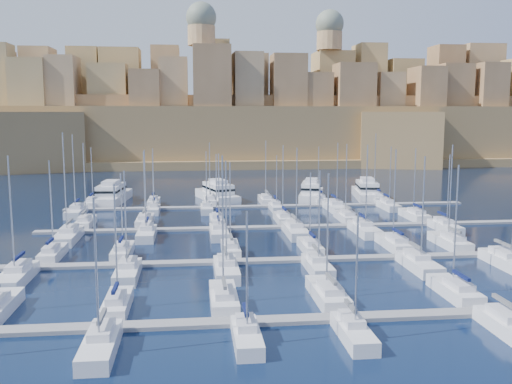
{
  "coord_description": "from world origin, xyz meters",
  "views": [
    {
      "loc": [
        -15.69,
        -85.29,
        19.75
      ],
      "look_at": [
        -5.6,
        6.0,
        6.92
      ],
      "focal_mm": 40.0,
      "sensor_mm": 36.0,
      "label": 1
    }
  ],
  "objects": [
    {
      "name": "sailboat_35",
      "position": [
        26.29,
        4.67,
        0.73
      ],
      "size": [
        2.67,
        8.89,
        13.21
      ],
      "color": "silver",
      "rests_on": "ground"
    },
    {
      "name": "ground",
      "position": [
        0.0,
        0.0,
        0.0
      ],
      "size": [
        600.0,
        600.0,
        0.0
      ],
      "primitive_type": "plane",
      "color": "black",
      "rests_on": "ground"
    },
    {
      "name": "sailboat_2",
      "position": [
        -12.78,
        -28.54,
        0.76
      ],
      "size": [
        2.74,
        9.14,
        15.75
      ],
      "color": "silver",
      "rests_on": "ground"
    },
    {
      "name": "sailboat_31",
      "position": [
        -23.21,
        4.54,
        0.75
      ],
      "size": [
        2.74,
        9.15,
        14.33
      ],
      "color": "silver",
      "rests_on": "ground"
    },
    {
      "name": "sailboat_37",
      "position": [
        -24.23,
        36.91,
        0.72
      ],
      "size": [
        2.41,
        8.03,
        12.51
      ],
      "color": "silver",
      "rests_on": "ground"
    },
    {
      "name": "sailboat_24",
      "position": [
        -34.54,
        15.15,
        0.75
      ],
      "size": [
        2.55,
        8.51,
        14.84
      ],
      "color": "silver",
      "rests_on": "ground"
    },
    {
      "name": "sailboat_43",
      "position": [
        -23.58,
        27.47,
        0.72
      ],
      "size": [
        2.18,
        7.26,
        12.09
      ],
      "color": "silver",
      "rests_on": "ground"
    },
    {
      "name": "sailboat_29",
      "position": [
        25.3,
        15.62,
        0.74
      ],
      "size": [
        2.84,
        9.47,
        13.52
      ],
      "color": "silver",
      "rests_on": "ground"
    },
    {
      "name": "sailboat_9",
      "position": [
        -1.96,
        -38.82,
        0.71
      ],
      "size": [
        2.36,
        7.86,
        11.83
      ],
      "color": "silver",
      "rests_on": "ground"
    },
    {
      "name": "sailboat_4",
      "position": [
        12.19,
        -28.63,
        0.75
      ],
      "size": [
        2.69,
        8.97,
        14.56
      ],
      "color": "silver",
      "rests_on": "ground"
    },
    {
      "name": "sailboat_45",
      "position": [
        0.86,
        27.38,
        0.71
      ],
      "size": [
        2.23,
        7.43,
        11.59
      ],
      "color": "silver",
      "rests_on": "ground"
    },
    {
      "name": "sailboat_1",
      "position": [
        -23.5,
        -29.03,
        0.73
      ],
      "size": [
        2.44,
        8.14,
        13.14
      ],
      "color": "silver",
      "rests_on": "ground"
    },
    {
      "name": "pontoon_near",
      "position": [
        0.0,
        -34.0,
        0.2
      ],
      "size": [
        84.0,
        2.0,
        0.4
      ],
      "primitive_type": "cube",
      "color": "slate",
      "rests_on": "ground"
    },
    {
      "name": "sailboat_21",
      "position": [
        -0.4,
        -17.2,
        0.73
      ],
      "size": [
        2.59,
        8.62,
        13.07
      ],
      "color": "silver",
      "rests_on": "ground"
    },
    {
      "name": "sailboat_33",
      "position": [
        0.62,
        4.0,
        0.76
      ],
      "size": [
        3.08,
        10.25,
        14.56
      ],
      "color": "silver",
      "rests_on": "ground"
    },
    {
      "name": "sailboat_20",
      "position": [
        -11.88,
        -17.62,
        0.75
      ],
      "size": [
        2.85,
        9.48,
        14.4
      ],
      "color": "silver",
      "rests_on": "ground"
    },
    {
      "name": "sailboat_42",
      "position": [
        -38.34,
        26.31,
        0.76
      ],
      "size": [
        2.88,
        9.61,
        15.95
      ],
      "color": "silver",
      "rests_on": "ground"
    },
    {
      "name": "motor_yacht_a",
      "position": [
        -33.72,
        42.1,
        1.73
      ],
      "size": [
        7.04,
        18.33,
        5.25
      ],
      "color": "silver",
      "rests_on": "ground"
    },
    {
      "name": "sailboat_18",
      "position": [
        -36.52,
        -17.76,
        0.76
      ],
      "size": [
        2.93,
        9.76,
        15.23
      ],
      "color": "silver",
      "rests_on": "ground"
    },
    {
      "name": "pontoon_mid_near",
      "position": [
        0.0,
        -12.0,
        0.2
      ],
      "size": [
        84.0,
        2.0,
        0.4
      ],
      "primitive_type": "cube",
      "color": "slate",
      "rests_on": "ground"
    },
    {
      "name": "sailboat_15",
      "position": [
        0.8,
        -7.01,
        0.72
      ],
      "size": [
        2.46,
        8.2,
        11.65
      ],
      "color": "silver",
      "rests_on": "ground"
    },
    {
      "name": "sailboat_40",
      "position": [
        11.82,
        37.24,
        0.73
      ],
      "size": [
        2.61,
        8.7,
        12.62
      ],
      "color": "silver",
      "rests_on": "ground"
    },
    {
      "name": "sailboat_12",
      "position": [
        -34.94,
        -7.02,
        0.74
      ],
      "size": [
        2.45,
        8.17,
        13.71
      ],
      "color": "silver",
      "rests_on": "ground"
    },
    {
      "name": "sailboat_14",
      "position": [
        -10.64,
        -7.1,
        0.73
      ],
      "size": [
        2.4,
        8.02,
        13.26
      ],
      "color": "silver",
      "rests_on": "ground"
    },
    {
      "name": "fortified_city",
      "position": [
        -0.19,
        155.26,
        14.74
      ],
      "size": [
        460.0,
        108.95,
        59.52
      ],
      "color": "brown",
      "rests_on": "ground"
    },
    {
      "name": "sailboat_39",
      "position": [
        0.07,
        37.33,
        0.74
      ],
      "size": [
        2.67,
        8.89,
        14.01
      ],
      "color": "silver",
      "rests_on": "ground"
    },
    {
      "name": "sailboat_17",
      "position": [
        22.05,
        -6.25,
        0.76
      ],
      "size": [
        2.92,
        9.74,
        15.4
      ],
      "color": "silver",
      "rests_on": "ground"
    },
    {
      "name": "sailboat_38",
      "position": [
        -12.17,
        37.37,
        0.74
      ],
      "size": [
        2.69,
        8.96,
        13.68
      ],
      "color": "silver",
      "rests_on": "ground"
    },
    {
      "name": "sailboat_47",
      "position": [
        24.17,
        26.82,
        0.73
      ],
      "size": [
        2.57,
        8.57,
        13.25
      ],
      "color": "silver",
      "rests_on": "ground"
    },
    {
      "name": "motor_yacht_c",
      "position": [
        10.96,
        41.01,
        1.73
      ],
      "size": [
        8.58,
        16.29,
        5.25
      ],
      "color": "silver",
      "rests_on": "ground"
    },
    {
      "name": "sailboat_3",
      "position": [
        -1.74,
        -28.28,
        0.75
      ],
      "size": [
        2.9,
        9.67,
        13.8
      ],
      "color": "silver",
      "rests_on": "ground"
    },
    {
      "name": "sailboat_32",
      "position": [
        -11.75,
        4.44,
        0.74
      ],
      "size": [
        2.81,
        9.35,
        13.67
      ],
      "color": "silver",
      "rests_on": "ground"
    },
    {
      "name": "sailboat_28",
      "position": [
        12.11,
        15.29,
        0.75
      ],
      "size": [
        2.64,
        8.81,
        14.4
      ],
      "color": "silver",
      "rests_on": "ground"
    },
    {
      "name": "sailboat_46",
      "position": [
        12.84,
        25.84,
        0.76
      ],
      "size": [
        3.17,
        10.58,
        14.12
      ],
      "color": "silver",
      "rests_on": "ground"
    },
    {
      "name": "sailboat_13",
      "position": [
        -25.61,
        -6.91,
        0.72
      ],
      "size": [
        2.52,
        8.4,
        11.82
      ],
      "color": "silver",
      "rests_on": "ground"
    },
    {
      "name": "pontoon_mid_far",
      "position": [
        0.0,
        10.0,
        0.2
      ],
      "size": [
        84.0,
        2.0,
        0.4
      ],
      "primitive_type": "cube",
      "color": "slate",
      "rests_on": "ground"
    },
    {
      "name": "sailboat_10",
      "position": [
        12.24,
        -39.24,
        0.72
      ],
      "size": [
        2.61,
        8.71,
        11.68
      ],
      "color": "silver",
      "rests_on": "ground"
    },
    {
      "name": "pontoon_far",
      "position": [
        0.0,
        32.0,
        0.2
      ],
      "size": [
        84.0,
        2.0,
        0.4
      ],
      "primitive_type": "cube",
      "color": "slate",
      "rests_on": "ground"
    },
    {
      "name": "sailboat_36",
      "position": [
        -37.08,
        37.16,
        0.73
      ],
      "size": [
        2.56,
        8.54,
        12.75
      ],
      "color": "silver",
      "rests_on": "ground"
    },
    {
      "name": "sailboat_26",
      "position": [
        -11.67,
        14.9,
        0.73
      ],
      "size": [
        2.4,
        8.01,
        12.77
      ],
      "color": "silver",
      "rests_on": "ground"
    },
    {
      "name": "sailboat_19",
      "position": [
        -23.75,
        -17.36,
        0.74
      ],
      "size": [
        2.68,
        8.94,
        13.32
      ],
      "color": "silver",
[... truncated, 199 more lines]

